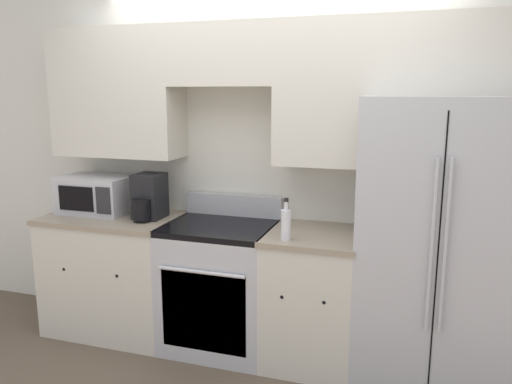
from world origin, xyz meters
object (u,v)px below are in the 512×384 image
at_px(oven_range, 220,285).
at_px(microwave, 97,194).
at_px(bottle, 286,224).
at_px(refrigerator, 435,243).

bearing_deg(oven_range, microwave, 176.24).
distance_m(microwave, bottle, 1.59).
bearing_deg(bottle, microwave, 170.01).
bearing_deg(bottle, refrigerator, 16.20).
xyz_separation_m(refrigerator, microwave, (-2.46, 0.02, 0.15)).
height_order(oven_range, refrigerator, refrigerator).
xyz_separation_m(refrigerator, bottle, (-0.89, -0.26, 0.12)).
relative_size(oven_range, refrigerator, 0.59).
xyz_separation_m(oven_range, microwave, (-1.04, 0.07, 0.59)).
relative_size(refrigerator, microwave, 3.39).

